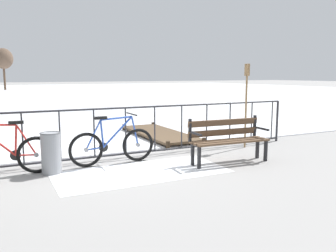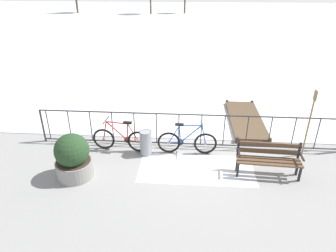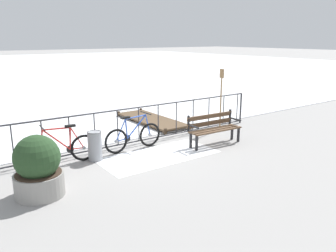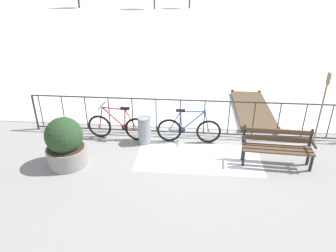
# 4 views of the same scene
# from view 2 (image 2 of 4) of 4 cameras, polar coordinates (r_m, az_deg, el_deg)

# --- Properties ---
(ground_plane) EXTENTS (160.00, 160.00, 0.00)m
(ground_plane) POSITION_cam_2_polar(r_m,az_deg,el_deg) (9.14, 4.09, -3.83)
(ground_plane) COLOR gray
(frozen_pond) EXTENTS (80.00, 56.00, 0.03)m
(frozen_pond) POSITION_cam_2_polar(r_m,az_deg,el_deg) (36.58, 4.53, 19.29)
(frozen_pond) COLOR white
(frozen_pond) RESTS_ON ground
(snow_patch) EXTENTS (3.05, 1.41, 0.01)m
(snow_patch) POSITION_cam_2_polar(r_m,az_deg,el_deg) (8.13, 5.40, -8.12)
(snow_patch) COLOR white
(snow_patch) RESTS_ON ground
(railing_fence) EXTENTS (9.06, 0.06, 1.07)m
(railing_fence) POSITION_cam_2_polar(r_m,az_deg,el_deg) (8.87, 4.21, -0.71)
(railing_fence) COLOR #2D2D33
(railing_fence) RESTS_ON ground
(bicycle_near_railing) EXTENTS (1.71, 0.52, 0.97)m
(bicycle_near_railing) POSITION_cam_2_polar(r_m,az_deg,el_deg) (8.84, -8.93, -2.49)
(bicycle_near_railing) COLOR black
(bicycle_near_railing) RESTS_ON ground
(bicycle_second) EXTENTS (1.71, 0.52, 0.97)m
(bicycle_second) POSITION_cam_2_polar(r_m,az_deg,el_deg) (8.61, 3.63, -3.03)
(bicycle_second) COLOR black
(bicycle_second) RESTS_ON ground
(park_bench) EXTENTS (1.62, 0.56, 0.89)m
(park_bench) POSITION_cam_2_polar(r_m,az_deg,el_deg) (8.06, 18.62, -5.57)
(park_bench) COLOR brown
(park_bench) RESTS_ON ground
(planter_with_shrub) EXTENTS (0.92, 0.92, 1.20)m
(planter_with_shrub) POSITION_cam_2_polar(r_m,az_deg,el_deg) (7.89, -17.65, -5.73)
(planter_with_shrub) COLOR gray
(planter_with_shrub) RESTS_ON ground
(trash_bin) EXTENTS (0.35, 0.35, 0.73)m
(trash_bin) POSITION_cam_2_polar(r_m,az_deg,el_deg) (8.56, -4.25, -3.21)
(trash_bin) COLOR gray
(trash_bin) RESTS_ON ground
(oar_upright) EXTENTS (0.04, 0.16, 1.98)m
(oar_upright) POSITION_cam_2_polar(r_m,az_deg,el_deg) (8.99, 25.39, 1.11)
(oar_upright) COLOR #937047
(oar_upright) RESTS_ON ground
(wooden_dock) EXTENTS (1.10, 3.19, 0.20)m
(wooden_dock) POSITION_cam_2_polar(r_m,az_deg,el_deg) (10.91, 14.56, 1.35)
(wooden_dock) COLOR brown
(wooden_dock) RESTS_ON ground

